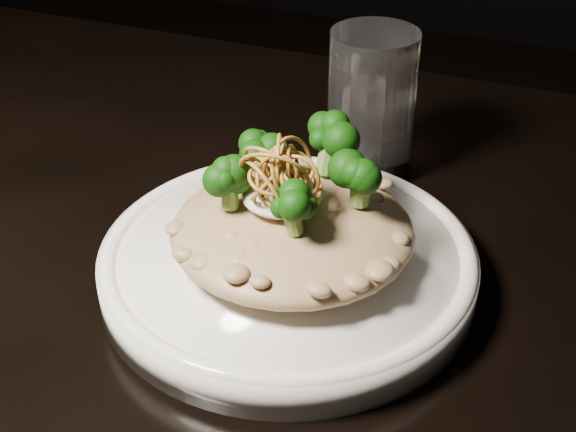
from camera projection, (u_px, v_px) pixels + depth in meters
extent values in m
cube|color=black|center=(244.00, 298.00, 0.58)|extent=(1.10, 0.80, 0.04)
cylinder|color=black|center=(50.00, 284.00, 1.19)|extent=(0.05, 0.05, 0.71)
cylinder|color=white|center=(288.00, 266.00, 0.56)|extent=(0.26, 0.26, 0.03)
ellipsoid|color=brown|center=(293.00, 230.00, 0.54)|extent=(0.16, 0.16, 0.04)
ellipsoid|color=white|center=(282.00, 195.00, 0.53)|extent=(0.05, 0.05, 0.01)
cylinder|color=white|center=(371.00, 106.00, 0.66)|extent=(0.09, 0.09, 0.13)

